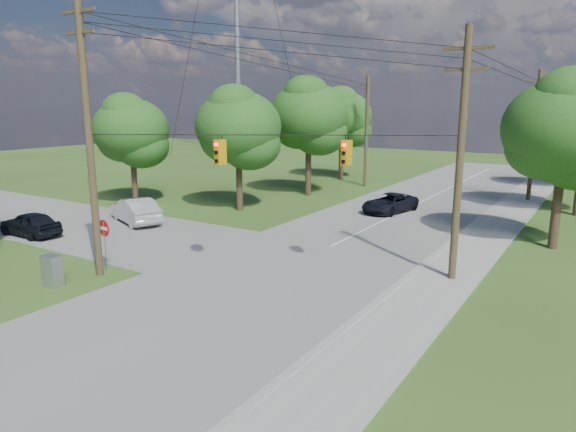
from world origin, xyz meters
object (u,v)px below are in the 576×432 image
Objects in this scene: pole_sw at (89,134)px; pole_north_w at (367,130)px; pole_ne at (460,154)px; pole_north_e at (534,135)px; car_main_north at (390,203)px; car_cross_silver at (135,210)px; do_not_enter_sign at (104,233)px; control_cabinet at (52,271)px; car_cross_dark at (30,224)px.

pole_sw is 1.20× the size of pole_north_w.
pole_ne reaches higher than pole_north_e.
pole_north_w is at bearing 122.29° from pole_ne.
pole_north_w is 12.61m from car_main_north.
pole_north_w reaches higher than car_main_north.
do_not_enter_sign is (6.24, -7.21, 0.87)m from car_cross_silver.
car_cross_silver is (-6.52, 7.81, -5.38)m from pole_sw.
pole_north_w is at bearing 180.00° from pole_north_e.
pole_north_w is at bearing 86.30° from control_cabinet.
pole_ne is 2.24× the size of car_main_north.
car_main_north is at bearing 70.06° from control_cabinet.
pole_ne is 26.03m from pole_north_w.
do_not_enter_sign is at bearing 62.75° from car_cross_silver.
control_cabinet is at bearing -85.75° from do_not_enter_sign.
pole_ne is 15.91m from do_not_enter_sign.
pole_north_e is 29.90m from car_cross_silver.
pole_ne is 22.00m from pole_north_e.
do_not_enter_sign is (-0.28, 0.60, -4.51)m from pole_sw.
pole_north_e is at bearing 159.31° from car_cross_silver.
do_not_enter_sign is (-13.78, -7.00, -3.75)m from pole_ne.
do_not_enter_sign is at bearing -153.06° from pole_ne.
pole_sw reaches higher than pole_ne.
car_cross_silver is at bearing -105.68° from pole_north_w.
do_not_enter_sign is at bearing -96.11° from car_main_north.
pole_ne is 7.82× the size of control_cabinet.
pole_north_e reaches higher than car_main_north.
car_cross_silver is at bearing 179.41° from pole_ne.
pole_ne is at bearing 102.97° from car_cross_dark.
control_cabinet is (-6.26, -21.70, -0.01)m from car_main_north.
pole_north_w reaches higher than car_cross_silver.
car_cross_dark is 9.74m from control_cabinet.
pole_sw is at bearing 77.17° from control_cabinet.
car_cross_silver is (-20.02, -21.79, -4.28)m from pole_north_e.
pole_north_w is at bearing 134.45° from car_main_north.
car_cross_dark is (-9.04, 2.30, -5.49)m from pole_sw.
pole_north_e reaches higher than car_cross_dark.
car_cross_dark is 0.84× the size of car_cross_silver.
pole_north_e is (13.50, 29.60, -1.10)m from pole_sw.
pole_ne is 1.05× the size of pole_north_e.
do_not_enter_sign reaches higher than control_cabinet.
pole_ne is at bearing -45.90° from car_main_north.
car_cross_dark is at bearing 165.72° from pole_sw.
pole_north_w is 2.13× the size of car_main_north.
car_cross_dark is 1.77× the size of do_not_enter_sign.
car_cross_silver is 17.18m from car_main_north.
do_not_enter_sign is at bearing -115.42° from pole_north_e.
do_not_enter_sign is at bearing 78.73° from car_cross_dark.
do_not_enter_sign is at bearing -89.76° from pole_north_w.
car_cross_silver is (-6.12, -21.79, -4.28)m from pole_north_w.
pole_north_e is at bearing 64.76° from car_main_north.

